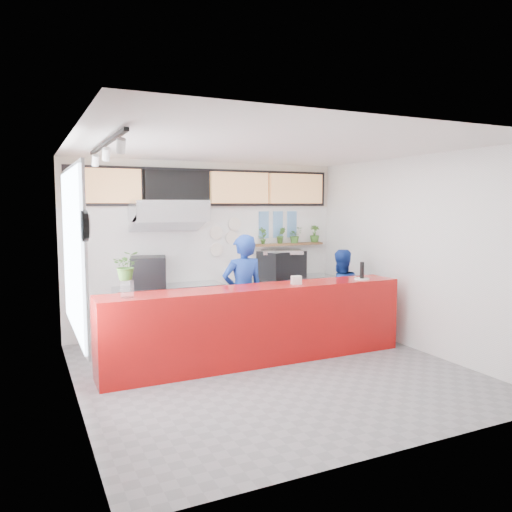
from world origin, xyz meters
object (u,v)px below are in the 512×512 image
object	(u,v)px
panini_oven	(149,272)
staff_center	(243,294)
espresso_machine	(282,264)
service_counter	(259,324)
staff_right	(340,294)
pepper_mill	(362,270)

from	to	relation	value
panini_oven	staff_center	world-z (taller)	staff_center
panini_oven	staff_center	size ratio (longest dim) A/B	0.31
espresso_machine	service_counter	bearing A→B (deg)	-140.80
service_counter	staff_center	size ratio (longest dim) A/B	2.49
panini_oven	staff_right	size ratio (longest dim) A/B	0.37
staff_center	service_counter	bearing A→B (deg)	92.19
espresso_machine	staff_center	world-z (taller)	staff_center
staff_center	staff_right	size ratio (longest dim) A/B	1.20
panini_oven	staff_right	xyz separation A→B (m)	(2.96, -1.18, -0.40)
panini_oven	pepper_mill	size ratio (longest dim) A/B	2.18
staff_center	pepper_mill	world-z (taller)	staff_center
service_counter	espresso_machine	xyz separation A→B (m)	(1.33, 1.80, 0.60)
espresso_machine	staff_right	bearing A→B (deg)	-81.99
panini_oven	espresso_machine	size ratio (longest dim) A/B	0.73
staff_center	pepper_mill	size ratio (longest dim) A/B	7.03
espresso_machine	panini_oven	bearing A→B (deg)	165.73
pepper_mill	service_counter	bearing A→B (deg)	177.12
panini_oven	espresso_machine	xyz separation A→B (m)	(2.48, 0.00, -0.00)
service_counter	staff_center	xyz separation A→B (m)	(-0.01, 0.53, 0.35)
staff_right	pepper_mill	size ratio (longest dim) A/B	5.84
staff_right	pepper_mill	world-z (taller)	staff_right
panini_oven	staff_center	distance (m)	1.72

